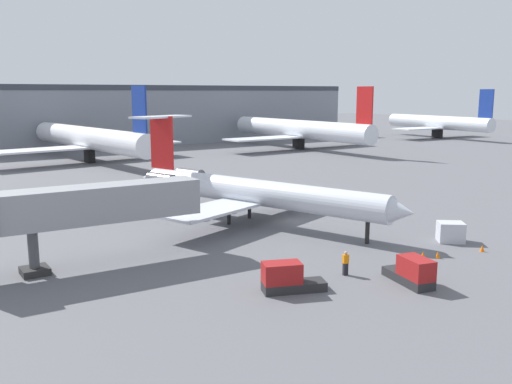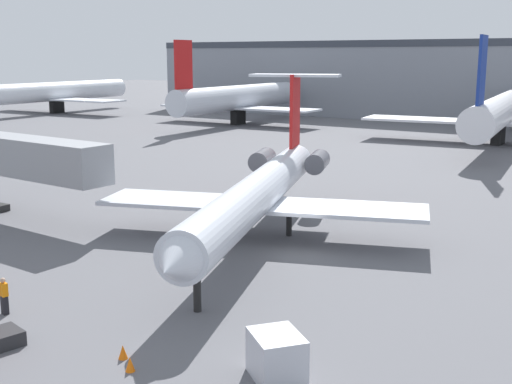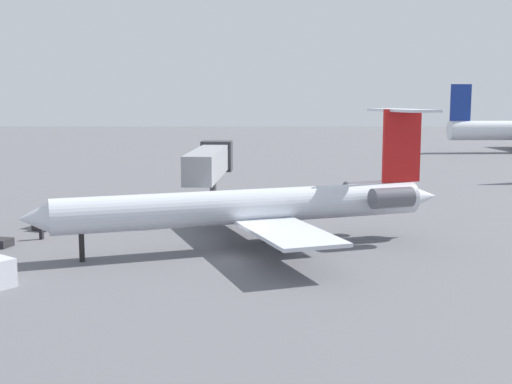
{
  "view_description": "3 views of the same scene",
  "coord_description": "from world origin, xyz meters",
  "px_view_note": "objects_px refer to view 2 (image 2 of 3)",
  "views": [
    {
      "loc": [
        -31.56,
        -42.4,
        12.37
      ],
      "look_at": [
        -5.36,
        -3.11,
        3.8
      ],
      "focal_mm": 38.83,
      "sensor_mm": 36.0,
      "label": 1
    },
    {
      "loc": [
        18.11,
        -32.72,
        11.29
      ],
      "look_at": [
        -2.89,
        -0.51,
        3.31
      ],
      "focal_mm": 46.4,
      "sensor_mm": 36.0,
      "label": 2
    },
    {
      "loc": [
        43.86,
        0.99,
        10.82
      ],
      "look_at": [
        -5.86,
        0.77,
        3.73
      ],
      "focal_mm": 47.14,
      "sensor_mm": 36.0,
      "label": 3
    }
  ],
  "objects_px": {
    "ground_crew_marshaller": "(4,296)",
    "parked_airliner_west_end": "(55,92)",
    "traffic_cone_far": "(130,364)",
    "parked_airliner_centre": "(500,112)",
    "parked_airliner_west_mid": "(237,98)",
    "cargo_container_uld": "(277,356)",
    "regional_jet": "(262,188)",
    "traffic_cone_near": "(123,352)",
    "jet_bridge": "(8,155)"
  },
  "relations": [
    {
      "from": "cargo_container_uld",
      "to": "ground_crew_marshaller",
      "type": "bearing_deg",
      "value": -173.49
    },
    {
      "from": "regional_jet",
      "to": "traffic_cone_far",
      "type": "relative_size",
      "value": 54.58
    },
    {
      "from": "regional_jet",
      "to": "ground_crew_marshaller",
      "type": "height_order",
      "value": "regional_jet"
    },
    {
      "from": "regional_jet",
      "to": "jet_bridge",
      "type": "bearing_deg",
      "value": -164.38
    },
    {
      "from": "traffic_cone_near",
      "to": "cargo_container_uld",
      "type": "bearing_deg",
      "value": 18.24
    },
    {
      "from": "regional_jet",
      "to": "parked_airliner_centre",
      "type": "xyz_separation_m",
      "value": [
        1.61,
        53.8,
        1.05
      ]
    },
    {
      "from": "parked_airliner_west_mid",
      "to": "parked_airliner_centre",
      "type": "relative_size",
      "value": 0.8
    },
    {
      "from": "parked_airliner_west_mid",
      "to": "parked_airliner_centre",
      "type": "distance_m",
      "value": 42.52
    },
    {
      "from": "cargo_container_uld",
      "to": "traffic_cone_far",
      "type": "xyz_separation_m",
      "value": [
        -4.73,
        -2.47,
        -0.56
      ]
    },
    {
      "from": "parked_airliner_west_mid",
      "to": "traffic_cone_near",
      "type": "bearing_deg",
      "value": -58.2
    },
    {
      "from": "jet_bridge",
      "to": "ground_crew_marshaller",
      "type": "relative_size",
      "value": 9.98
    },
    {
      "from": "jet_bridge",
      "to": "parked_airliner_centre",
      "type": "height_order",
      "value": "parked_airliner_centre"
    },
    {
      "from": "ground_crew_marshaller",
      "to": "parked_airliner_centre",
      "type": "distance_m",
      "value": 70.84
    },
    {
      "from": "cargo_container_uld",
      "to": "traffic_cone_far",
      "type": "distance_m",
      "value": 5.37
    },
    {
      "from": "cargo_container_uld",
      "to": "parked_airliner_west_mid",
      "type": "xyz_separation_m",
      "value": [
        -51.28,
        71.69,
        3.49
      ]
    },
    {
      "from": "parked_airliner_west_end",
      "to": "parked_airliner_west_mid",
      "type": "bearing_deg",
      "value": 2.24
    },
    {
      "from": "cargo_container_uld",
      "to": "traffic_cone_near",
      "type": "distance_m",
      "value": 6.0
    },
    {
      "from": "ground_crew_marshaller",
      "to": "traffic_cone_far",
      "type": "distance_m",
      "value": 8.55
    },
    {
      "from": "traffic_cone_near",
      "to": "parked_airliner_west_mid",
      "type": "relative_size",
      "value": 0.02
    },
    {
      "from": "ground_crew_marshaller",
      "to": "parked_airliner_west_end",
      "type": "bearing_deg",
      "value": 138.44
    },
    {
      "from": "cargo_container_uld",
      "to": "jet_bridge",
      "type": "bearing_deg",
      "value": 160.01
    },
    {
      "from": "regional_jet",
      "to": "ground_crew_marshaller",
      "type": "xyz_separation_m",
      "value": [
        -2.76,
        -16.83,
        -2.33
      ]
    },
    {
      "from": "jet_bridge",
      "to": "parked_airliner_centre",
      "type": "xyz_separation_m",
      "value": [
        19.51,
        58.8,
        -0.19
      ]
    },
    {
      "from": "parked_airliner_west_end",
      "to": "parked_airliner_centre",
      "type": "height_order",
      "value": "parked_airliner_centre"
    },
    {
      "from": "ground_crew_marshaller",
      "to": "traffic_cone_near",
      "type": "height_order",
      "value": "ground_crew_marshaller"
    },
    {
      "from": "parked_airliner_centre",
      "to": "parked_airliner_west_end",
      "type": "bearing_deg",
      "value": 179.39
    },
    {
      "from": "ground_crew_marshaller",
      "to": "traffic_cone_near",
      "type": "xyz_separation_m",
      "value": [
        7.54,
        -0.36,
        -0.58
      ]
    },
    {
      "from": "cargo_container_uld",
      "to": "parked_airliner_centre",
      "type": "height_order",
      "value": "parked_airliner_centre"
    },
    {
      "from": "traffic_cone_far",
      "to": "jet_bridge",
      "type": "bearing_deg",
      "value": 151.57
    },
    {
      "from": "jet_bridge",
      "to": "traffic_cone_far",
      "type": "xyz_separation_m",
      "value": [
        23.62,
        -12.79,
        -4.15
      ]
    },
    {
      "from": "ground_crew_marshaller",
      "to": "parked_airliner_west_mid",
      "type": "height_order",
      "value": "parked_airliner_west_mid"
    },
    {
      "from": "cargo_container_uld",
      "to": "traffic_cone_near",
      "type": "relative_size",
      "value": 4.82
    },
    {
      "from": "ground_crew_marshaller",
      "to": "parked_airliner_centre",
      "type": "xyz_separation_m",
      "value": [
        4.37,
        70.63,
        3.38
      ]
    },
    {
      "from": "traffic_cone_far",
      "to": "parked_airliner_west_end",
      "type": "height_order",
      "value": "parked_airliner_west_end"
    },
    {
      "from": "ground_crew_marshaller",
      "to": "parked_airliner_west_mid",
      "type": "distance_m",
      "value": 82.58
    },
    {
      "from": "parked_airliner_centre",
      "to": "traffic_cone_far",
      "type": "bearing_deg",
      "value": -86.72
    },
    {
      "from": "traffic_cone_far",
      "to": "parked_airliner_centre",
      "type": "height_order",
      "value": "parked_airliner_centre"
    },
    {
      "from": "ground_crew_marshaller",
      "to": "traffic_cone_far",
      "type": "height_order",
      "value": "ground_crew_marshaller"
    },
    {
      "from": "ground_crew_marshaller",
      "to": "traffic_cone_near",
      "type": "bearing_deg",
      "value": -2.75
    },
    {
      "from": "traffic_cone_near",
      "to": "parked_airliner_west_end",
      "type": "relative_size",
      "value": 0.01
    },
    {
      "from": "cargo_container_uld",
      "to": "parked_airliner_centre",
      "type": "xyz_separation_m",
      "value": [
        -8.84,
        69.12,
        3.4
      ]
    },
    {
      "from": "regional_jet",
      "to": "ground_crew_marshaller",
      "type": "bearing_deg",
      "value": -99.33
    },
    {
      "from": "jet_bridge",
      "to": "cargo_container_uld",
      "type": "distance_m",
      "value": 30.38
    },
    {
      "from": "jet_bridge",
      "to": "parked_airliner_west_mid",
      "type": "bearing_deg",
      "value": 110.49
    },
    {
      "from": "parked_airliner_centre",
      "to": "parked_airliner_west_mid",
      "type": "bearing_deg",
      "value": 176.53
    },
    {
      "from": "ground_crew_marshaller",
      "to": "traffic_cone_far",
      "type": "relative_size",
      "value": 3.07
    },
    {
      "from": "traffic_cone_far",
      "to": "parked_airliner_west_end",
      "type": "xyz_separation_m",
      "value": [
        -89.17,
        72.5,
        3.89
      ]
    },
    {
      "from": "jet_bridge",
      "to": "traffic_cone_far",
      "type": "height_order",
      "value": "jet_bridge"
    },
    {
      "from": "regional_jet",
      "to": "traffic_cone_near",
      "type": "height_order",
      "value": "regional_jet"
    },
    {
      "from": "parked_airliner_west_mid",
      "to": "parked_airliner_centre",
      "type": "height_order",
      "value": "parked_airliner_west_mid"
    }
  ]
}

